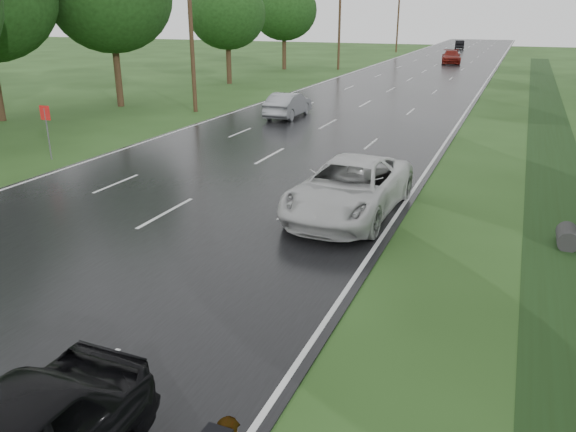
{
  "coord_description": "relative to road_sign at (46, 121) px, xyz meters",
  "views": [
    {
      "loc": [
        9.84,
        -5.86,
        5.97
      ],
      "look_at": [
        4.97,
        5.99,
        1.3
      ],
      "focal_mm": 35.0,
      "sensor_mm": 36.0,
      "label": 1
    }
  ],
  "objects": [
    {
      "name": "utility_pole_distant",
      "position": [
        -0.7,
        73.0,
        3.55
      ],
      "size": [
        1.6,
        0.26,
        10.0
      ],
      "color": "#392C17",
      "rests_on": "ground"
    },
    {
      "name": "tree_west_f",
      "position": [
        -6.3,
        41.0,
        4.49
      ],
      "size": [
        7.0,
        7.0,
        9.29
      ],
      "color": "#392C17",
      "rests_on": "ground"
    },
    {
      "name": "road_sign",
      "position": [
        0.0,
        0.0,
        0.0
      ],
      "size": [
        0.5,
        0.06,
        2.3
      ],
      "color": "slate",
      "rests_on": "ground"
    },
    {
      "name": "silver_sedan",
      "position": [
        5.54,
        13.3,
        -0.88
      ],
      "size": [
        1.63,
        4.42,
        1.44
      ],
      "primitive_type": "imported",
      "rotation": [
        0.0,
        0.0,
        3.16
      ],
      "color": "gray",
      "rests_on": "road"
    },
    {
      "name": "road",
      "position": [
        8.5,
        33.0,
        -1.62
      ],
      "size": [
        14.0,
        180.0,
        0.04
      ],
      "primitive_type": "cube",
      "color": "black",
      "rests_on": "ground"
    },
    {
      "name": "edge_stripe_east",
      "position": [
        15.25,
        33.0,
        -1.6
      ],
      "size": [
        0.12,
        180.0,
        0.01
      ],
      "primitive_type": "cube",
      "color": "silver",
      "rests_on": "road"
    },
    {
      "name": "far_car_red",
      "position": [
        9.84,
        55.21,
        -0.83
      ],
      "size": [
        2.92,
        5.6,
        1.55
      ],
      "primitive_type": "imported",
      "rotation": [
        0.0,
        0.0,
        0.14
      ],
      "color": "maroon",
      "rests_on": "road"
    },
    {
      "name": "tree_west_d",
      "position": [
        -5.7,
        27.0,
        4.18
      ],
      "size": [
        6.6,
        6.6,
        8.8
      ],
      "color": "#392C17",
      "rests_on": "ground"
    },
    {
      "name": "drainage_ditch",
      "position": [
        20.0,
        6.71,
        -1.61
      ],
      "size": [
        2.2,
        120.0,
        0.56
      ],
      "color": "#1B3113",
      "rests_on": "ground"
    },
    {
      "name": "center_line",
      "position": [
        8.5,
        33.0,
        -1.6
      ],
      "size": [
        0.12,
        180.0,
        0.01
      ],
      "primitive_type": "cube",
      "color": "silver",
      "rests_on": "road"
    },
    {
      "name": "utility_pole_far",
      "position": [
        -0.7,
        43.0,
        3.55
      ],
      "size": [
        1.6,
        0.26,
        10.0
      ],
      "color": "#392C17",
      "rests_on": "ground"
    },
    {
      "name": "white_pickup",
      "position": [
        13.82,
        -1.88,
        -0.76
      ],
      "size": [
        3.01,
        6.15,
        1.68
      ],
      "primitive_type": "imported",
      "rotation": [
        0.0,
        0.0,
        -0.04
      ],
      "color": "silver",
      "rests_on": "road"
    },
    {
      "name": "far_car_dark",
      "position": [
        7.5,
        85.45,
        -0.9
      ],
      "size": [
        1.95,
        4.4,
        1.4
      ],
      "primitive_type": "imported",
      "rotation": [
        0.0,
        0.0,
        3.25
      ],
      "color": "black",
      "rests_on": "road"
    },
    {
      "name": "edge_stripe_west",
      "position": [
        1.75,
        33.0,
        -1.6
      ],
      "size": [
        0.12,
        180.0,
        0.01
      ],
      "primitive_type": "cube",
      "color": "silver",
      "rests_on": "road"
    },
    {
      "name": "utility_pole_mid",
      "position": [
        -0.7,
        13.0,
        3.55
      ],
      "size": [
        1.6,
        0.26,
        10.0
      ],
      "color": "#392C17",
      "rests_on": "ground"
    }
  ]
}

